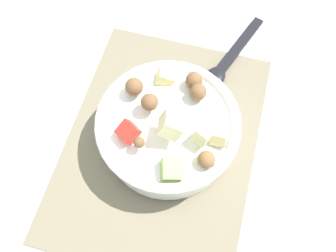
{
  "coord_description": "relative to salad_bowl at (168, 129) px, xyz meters",
  "views": [
    {
      "loc": [
        -0.23,
        -0.07,
        0.57
      ],
      "look_at": [
        0.01,
        -0.01,
        0.06
      ],
      "focal_mm": 39.91,
      "sensor_mm": 36.0,
      "label": 1
    }
  ],
  "objects": [
    {
      "name": "ground_plane",
      "position": [
        -0.01,
        0.01,
        -0.05
      ],
      "size": [
        2.4,
        2.4,
        0.0
      ],
      "primitive_type": "plane",
      "color": "silver"
    },
    {
      "name": "placemat",
      "position": [
        -0.01,
        0.01,
        -0.04
      ],
      "size": [
        0.42,
        0.31,
        0.01
      ],
      "primitive_type": "cube",
      "color": "#756B56",
      "rests_on": "ground_plane"
    },
    {
      "name": "salad_bowl",
      "position": [
        0.0,
        0.0,
        0.0
      ],
      "size": [
        0.22,
        0.22,
        0.12
      ],
      "color": "white",
      "rests_on": "placemat"
    },
    {
      "name": "serving_spoon",
      "position": [
        0.16,
        -0.06,
        -0.04
      ],
      "size": [
        0.19,
        0.09,
        0.01
      ],
      "color": "black",
      "rests_on": "placemat"
    }
  ]
}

